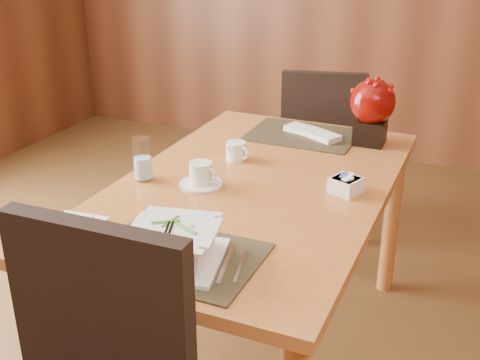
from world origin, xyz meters
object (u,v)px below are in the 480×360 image
at_px(coffee_cup, 201,176).
at_px(far_chair, 322,144).
at_px(soup_setting, 174,245).
at_px(water_glass, 142,159).
at_px(dining_table, 253,208).
at_px(sugar_caddy, 346,185).
at_px(bread_plate, 74,226).
at_px(creamer_jug, 236,151).
at_px(berry_decor, 372,108).

relative_size(coffee_cup, far_chair, 0.16).
relative_size(soup_setting, water_glass, 1.96).
distance_m(dining_table, sugar_caddy, 0.34).
bearing_deg(soup_setting, bread_plate, 159.67).
height_order(dining_table, coffee_cup, coffee_cup).
xyz_separation_m(bread_plate, far_chair, (0.31, 1.61, -0.23)).
height_order(creamer_jug, berry_decor, berry_decor).
bearing_deg(coffee_cup, sugar_caddy, 16.47).
bearing_deg(coffee_cup, far_chair, 85.22).
bearing_deg(berry_decor, coffee_cup, -123.88).
bearing_deg(creamer_jug, berry_decor, 66.17).
distance_m(berry_decor, far_chair, 0.73).
height_order(berry_decor, bread_plate, berry_decor).
height_order(berry_decor, far_chair, berry_decor).
bearing_deg(far_chair, creamer_jug, 70.07).
relative_size(dining_table, soup_setting, 4.99).
bearing_deg(bread_plate, creamer_jug, 72.71).
bearing_deg(bread_plate, far_chair, 79.19).
relative_size(sugar_caddy, bread_plate, 0.58).
height_order(coffee_cup, far_chair, far_chair).
height_order(bread_plate, far_chair, far_chair).
xyz_separation_m(water_glass, bread_plate, (0.00, -0.40, -0.07)).
relative_size(water_glass, far_chair, 0.17).
bearing_deg(coffee_cup, dining_table, 30.25).
distance_m(soup_setting, berry_decor, 1.18).
xyz_separation_m(berry_decor, bread_plate, (-0.65, -1.09, -0.15)).
relative_size(coffee_cup, creamer_jug, 1.55).
bearing_deg(far_chair, water_glass, 61.28).
height_order(dining_table, berry_decor, berry_decor).
height_order(soup_setting, creamer_jug, soup_setting).
bearing_deg(creamer_jug, far_chair, 108.99).
height_order(creamer_jug, bread_plate, creamer_jug).
height_order(sugar_caddy, bread_plate, sugar_caddy).
height_order(water_glass, sugar_caddy, water_glass).
relative_size(water_glass, creamer_jug, 1.59).
height_order(soup_setting, water_glass, water_glass).
bearing_deg(bread_plate, coffee_cup, 64.14).
xyz_separation_m(dining_table, soup_setting, (0.01, -0.58, 0.15)).
relative_size(dining_table, bread_plate, 9.62).
height_order(soup_setting, coffee_cup, soup_setting).
height_order(water_glass, creamer_jug, water_glass).
bearing_deg(berry_decor, soup_setting, -103.62).
bearing_deg(berry_decor, bread_plate, -120.86).
distance_m(dining_table, creamer_jug, 0.27).
bearing_deg(bread_plate, dining_table, 54.92).
distance_m(creamer_jug, far_chair, 0.95).
bearing_deg(sugar_caddy, bread_plate, -140.10).
xyz_separation_m(creamer_jug, far_chair, (0.09, 0.91, -0.26)).
xyz_separation_m(berry_decor, far_chair, (-0.34, 0.52, -0.38)).
bearing_deg(far_chair, bread_plate, 64.81).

